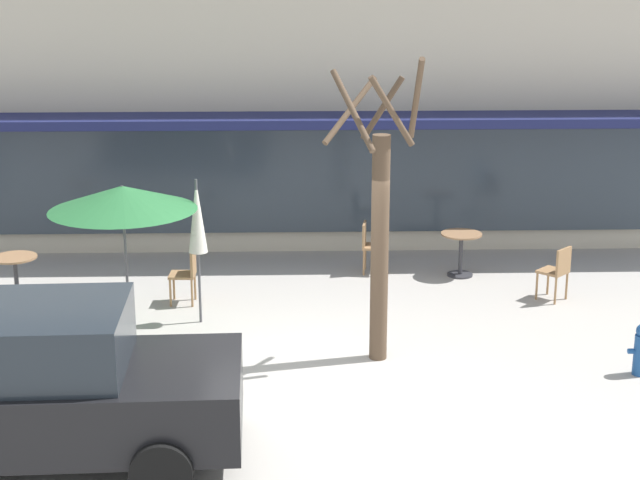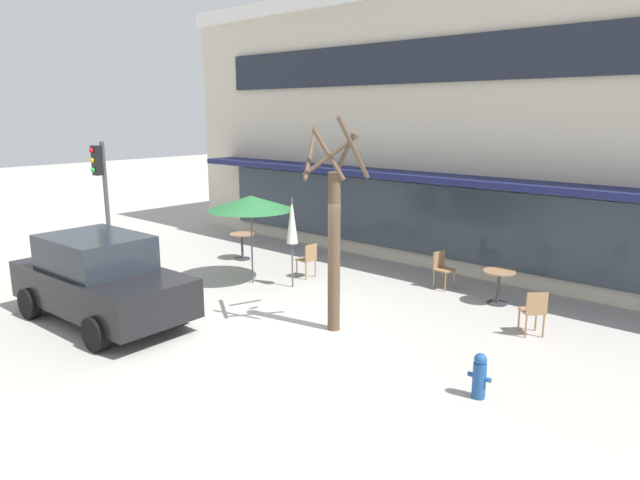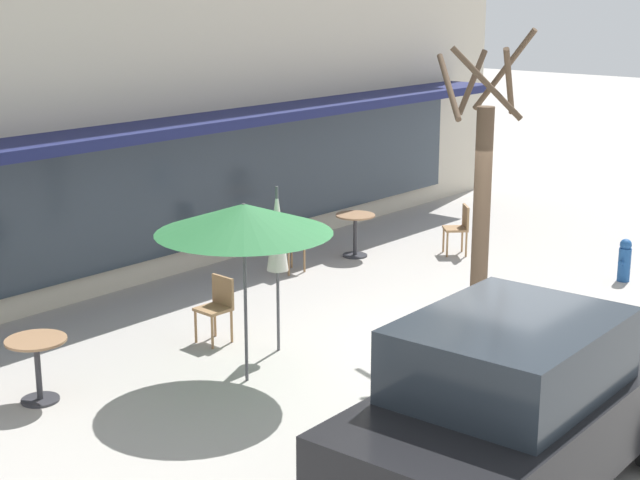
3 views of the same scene
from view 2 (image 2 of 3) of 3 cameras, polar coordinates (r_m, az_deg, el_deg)
ground_plane at (r=11.46m, az=-5.56°, el=-8.73°), size 80.00×80.00×0.00m
building_facade at (r=18.90m, az=17.30°, el=10.93°), size 18.95×9.10×7.58m
cafe_table_near_wall at (r=13.22m, az=17.43°, el=-3.98°), size 0.70×0.70×0.76m
cafe_table_streetside at (r=16.61m, az=-7.80°, el=-0.19°), size 0.70×0.70×0.76m
patio_umbrella_green_folded at (r=13.96m, az=-6.94°, el=3.71°), size 2.10×2.10×2.20m
patio_umbrella_cream_folded at (r=13.58m, az=-2.82°, el=1.86°), size 0.28×0.28×2.20m
cafe_chair_0 at (r=11.57m, az=20.61°, el=-6.52°), size 0.57×0.57×0.89m
cafe_chair_1 at (r=14.61m, az=-1.21°, el=-1.79°), size 0.42×0.42×0.89m
cafe_chair_2 at (r=14.08m, az=12.10°, el=-2.64°), size 0.45×0.45×0.89m
parked_sedan at (r=12.36m, az=-21.12°, el=-3.64°), size 4.26×2.13×1.76m
street_tree at (r=10.80m, az=1.40°, el=0.42°), size 1.26×1.44×4.12m
traffic_light_pole at (r=16.77m, az=-21.00°, el=5.40°), size 0.26×0.44×3.40m
fire_hydrant at (r=8.99m, az=15.66°, el=-12.92°), size 0.36×0.20×0.71m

